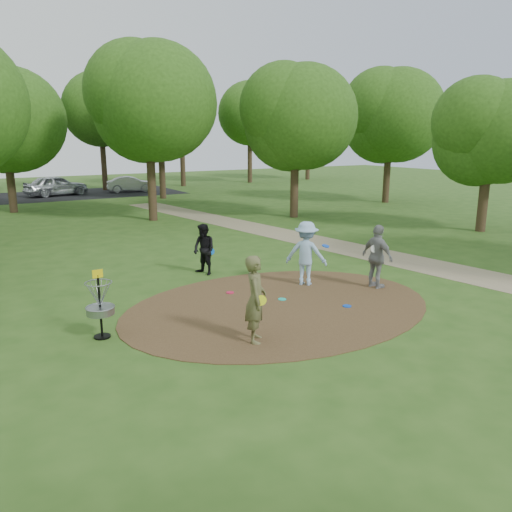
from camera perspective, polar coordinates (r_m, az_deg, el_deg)
ground at (r=13.06m, az=2.75°, el=-5.75°), size 100.00×100.00×0.00m
dirt_clearing at (r=13.05m, az=2.75°, el=-5.71°), size 8.40×8.40×0.02m
footpath at (r=18.64m, az=16.01°, el=-0.38°), size 7.55×39.89×0.01m
parking_lot at (r=41.41m, az=-18.78°, el=6.77°), size 14.00×8.00×0.01m
player_observer_with_disc at (r=10.57m, az=-0.05°, el=-4.96°), size 0.75×0.83×1.90m
player_throwing_with_disc at (r=14.74m, az=5.76°, el=0.28°), size 1.49×1.39×1.90m
player_walking_with_disc at (r=15.92m, az=-5.96°, el=0.75°), size 0.82×0.94×1.63m
player_waiting_with_disc at (r=14.77m, az=13.69°, el=-0.08°), size 0.53×1.11×1.86m
disc_ground_cyan at (r=13.51m, az=3.00°, el=-4.95°), size 0.22×0.22×0.02m
disc_ground_blue at (r=13.18m, az=10.36°, el=-5.65°), size 0.22×0.22×0.02m
disc_ground_red at (r=14.08m, az=-2.98°, el=-4.19°), size 0.22×0.22×0.02m
car_left at (r=40.58m, az=-21.87°, el=7.49°), size 4.83×2.88×1.54m
car_right at (r=41.72m, az=-14.11°, el=7.97°), size 3.94×2.11×1.23m
disc_golf_basket at (r=11.31m, az=-17.45°, el=-4.76°), size 0.63×0.63×1.54m
tree_ring at (r=22.55m, az=-4.75°, el=16.15°), size 37.14×46.35×9.84m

